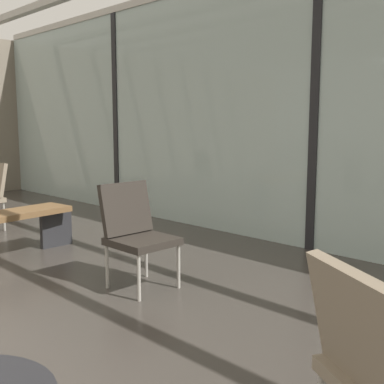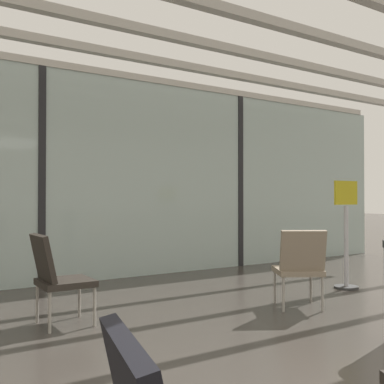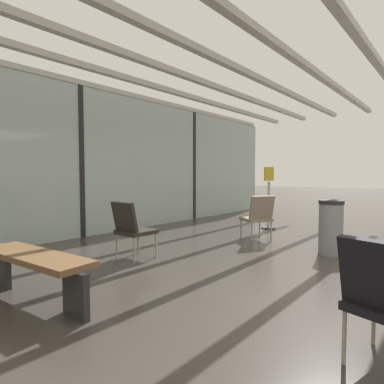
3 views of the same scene
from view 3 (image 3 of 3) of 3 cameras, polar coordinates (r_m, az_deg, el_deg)
name	(u,v)px [view 3 (image 3 of 3)]	position (r m, az deg, el deg)	size (l,w,h in m)	color
ground_plane	(372,306)	(3.61, 29.90, -17.61)	(60.00, 60.00, 0.00)	#38332D
glass_curtain_wall	(81,162)	(6.69, -19.63, 5.18)	(14.00, 0.08, 3.04)	#A3B7B2
window_mullion_1	(81,162)	(6.69, -19.63, 5.18)	(0.10, 0.12, 3.04)	black
window_mullion_2	(193,166)	(8.96, 0.22, 4.79)	(0.10, 0.12, 3.04)	black
ceiling_slats	(213,34)	(4.55, 3.83, 26.84)	(13.72, 6.72, 0.10)	#B7B2A8
lounge_chair_1	(131,226)	(4.76, -10.98, -6.15)	(0.53, 0.48, 0.87)	#28231E
lounge_chair_4	(258,215)	(6.12, 11.99, -4.10)	(0.68, 0.70, 0.87)	#7F705B
waiting_bench	(34,264)	(3.58, -26.81, -11.65)	(0.56, 1.69, 0.47)	brown
trash_bin	(331,227)	(5.41, 23.96, -5.89)	(0.38, 0.38, 0.86)	slate
info_sign	(269,200)	(7.54, 13.80, -1.37)	(0.44, 0.32, 1.44)	#333333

